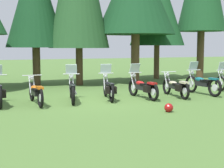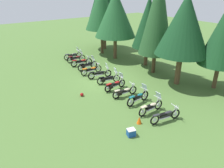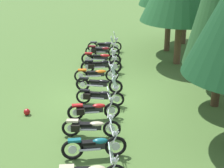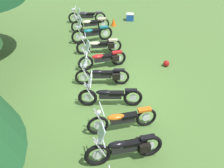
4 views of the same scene
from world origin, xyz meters
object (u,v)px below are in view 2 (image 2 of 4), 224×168
at_px(motorcycle_10, 151,107).
at_px(pine_tree_3, 148,22).
at_px(motorcycle_3, 87,65).
at_px(motorcycle_6, 108,79).
at_px(dropped_helmet, 82,95).
at_px(pine_tree_1, 102,7).
at_px(pine_tree_2, 115,14).
at_px(pine_tree_4, 158,14).
at_px(picnic_cooler, 131,132).
at_px(motorcycle_9, 138,97).
at_px(traffic_cone, 139,120).
at_px(motorcycle_11, 166,115).
at_px(motorcycle_1, 76,58).
at_px(motorcycle_0, 73,55).
at_px(motorcycle_5, 100,74).
at_px(motorcycle_4, 92,70).
at_px(motorcycle_7, 115,85).
at_px(pine_tree_5, 184,25).
at_px(motorcycle_2, 82,62).
at_px(motorcycle_8, 124,92).

xyz_separation_m(motorcycle_10, pine_tree_3, (-7.38, 6.49, 4.08)).
relative_size(motorcycle_3, motorcycle_6, 1.06).
distance_m(motorcycle_10, dropped_helmet, 5.56).
xyz_separation_m(pine_tree_1, pine_tree_2, (2.69, 0.06, -0.51)).
relative_size(pine_tree_4, picnic_cooler, 17.08).
bearing_deg(picnic_cooler, motorcycle_9, 132.31).
distance_m(traffic_cone, dropped_helmet, 5.47).
height_order(motorcycle_9, traffic_cone, motorcycle_9).
bearing_deg(dropped_helmet, traffic_cone, 12.56).
bearing_deg(motorcycle_11, motorcycle_1, 97.42).
bearing_deg(motorcycle_11, motorcycle_0, 96.75).
xyz_separation_m(motorcycle_6, pine_tree_1, (-8.25, 4.73, 5.16)).
relative_size(motorcycle_0, pine_tree_3, 0.32).
relative_size(motorcycle_5, traffic_cone, 4.79).
height_order(motorcycle_1, motorcycle_4, motorcycle_1).
height_order(motorcycle_9, pine_tree_1, pine_tree_1).
height_order(motorcycle_0, motorcycle_6, motorcycle_0).
bearing_deg(motorcycle_1, motorcycle_0, 86.29).
distance_m(motorcycle_4, motorcycle_10, 8.49).
height_order(motorcycle_6, pine_tree_4, pine_tree_4).
distance_m(motorcycle_4, motorcycle_11, 9.78).
relative_size(motorcycle_3, pine_tree_4, 0.25).
relative_size(motorcycle_7, motorcycle_10, 1.00).
distance_m(motorcycle_4, pine_tree_2, 7.26).
bearing_deg(dropped_helmet, pine_tree_5, 71.35).
xyz_separation_m(motorcycle_1, traffic_cone, (13.13, -2.25, -0.23)).
distance_m(motorcycle_0, pine_tree_1, 6.61).
bearing_deg(pine_tree_2, motorcycle_6, -40.76).
relative_size(motorcycle_11, dropped_helmet, 8.05).
xyz_separation_m(motorcycle_3, motorcycle_10, (9.75, -0.59, -0.02)).
bearing_deg(motorcycle_2, motorcycle_3, -82.42).
xyz_separation_m(motorcycle_2, motorcycle_11, (12.43, -0.66, -0.01)).
relative_size(motorcycle_11, picnic_cooler, 4.18).
height_order(motorcycle_3, dropped_helmet, motorcycle_3).
xyz_separation_m(motorcycle_1, motorcycle_5, (5.53, -0.29, -0.03)).
bearing_deg(motorcycle_1, motorcycle_5, -85.39).
distance_m(motorcycle_6, motorcycle_9, 4.21).
bearing_deg(dropped_helmet, pine_tree_2, 128.98).
bearing_deg(picnic_cooler, motorcycle_8, 146.28).
xyz_separation_m(motorcycle_11, picnic_cooler, (-0.16, -2.70, -0.22)).
xyz_separation_m(pine_tree_3, picnic_cooler, (8.52, -9.20, -4.32)).
bearing_deg(pine_tree_3, motorcycle_1, -132.42).
height_order(motorcycle_1, pine_tree_3, pine_tree_3).
relative_size(motorcycle_1, motorcycle_2, 0.92).
bearing_deg(motorcycle_11, motorcycle_4, 98.46).
height_order(motorcycle_4, pine_tree_4, pine_tree_4).
xyz_separation_m(motorcycle_2, pine_tree_3, (3.75, 5.84, 4.09)).
bearing_deg(motorcycle_2, pine_tree_2, 11.45).
xyz_separation_m(motorcycle_2, dropped_helmet, (6.29, -3.35, -0.31)).
bearing_deg(motorcycle_9, picnic_cooler, -142.50).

